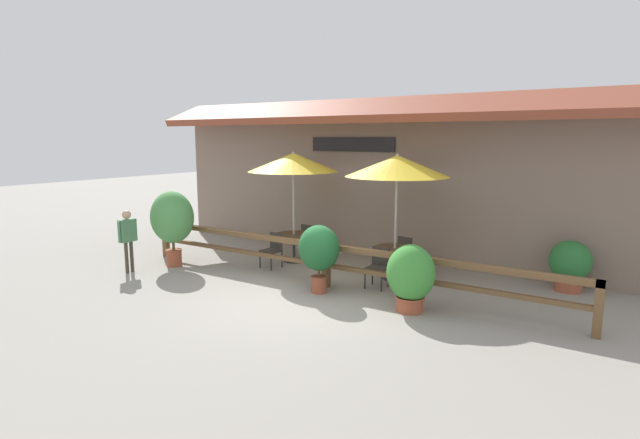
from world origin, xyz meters
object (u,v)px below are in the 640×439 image
potted_plant_small_flowering (319,250)px  patio_umbrella_near (293,162)px  potted_plant_corner_fern (172,219)px  dining_table_middle (395,254)px  chair_near_streetside (273,248)px  dining_table_near (294,239)px  potted_plant_broad_leaf (411,276)px  patio_umbrella_middle (397,166)px  pedestrian (128,233)px  chair_middle_wallside (408,252)px  chair_near_wallside (310,238)px  chair_middle_streetside (378,266)px  potted_plant_tall_tropical (570,264)px

potted_plant_small_flowering → patio_umbrella_near: bearing=136.7°
potted_plant_corner_fern → potted_plant_small_flowering: 4.24m
dining_table_middle → potted_plant_corner_fern: potted_plant_corner_fern is taller
chair_near_streetside → potted_plant_small_flowering: potted_plant_small_flowering is taller
dining_table_near → potted_plant_broad_leaf: bearing=-25.4°
patio_umbrella_middle → pedestrian: 6.46m
potted_plant_small_flowering → dining_table_near: bearing=136.7°
pedestrian → patio_umbrella_middle: bearing=114.4°
chair_near_streetside → chair_middle_wallside: 3.29m
patio_umbrella_near → potted_plant_broad_leaf: patio_umbrella_near is taller
chair_near_streetside → patio_umbrella_middle: bearing=19.2°
patio_umbrella_near → potted_plant_small_flowering: 3.21m
patio_umbrella_near → potted_plant_small_flowering: size_ratio=2.00×
chair_middle_wallside → patio_umbrella_near: bearing=25.3°
patio_umbrella_near → potted_plant_corner_fern: patio_umbrella_near is taller
dining_table_near → potted_plant_corner_fern: bearing=-137.5°
potted_plant_broad_leaf → potted_plant_corner_fern: potted_plant_corner_fern is taller
potted_plant_corner_fern → pedestrian: potted_plant_corner_fern is taller
patio_umbrella_near → potted_plant_small_flowering: (2.00, -1.89, -1.66)m
dining_table_near → pedestrian: (-2.64, -3.03, 0.39)m
potted_plant_broad_leaf → chair_near_streetside: bearing=164.7°
dining_table_near → potted_plant_broad_leaf: size_ratio=0.80×
potted_plant_broad_leaf → potted_plant_corner_fern: 6.28m
potted_plant_corner_fern → chair_middle_wallside: bearing=28.2°
chair_near_wallside → dining_table_middle: 3.06m
pedestrian → patio_umbrella_near: bearing=135.4°
dining_table_middle → chair_near_wallside: bearing=163.0°
chair_near_wallside → patio_umbrella_middle: (2.93, -0.90, 2.08)m
patio_umbrella_middle → potted_plant_broad_leaf: (1.14, -1.82, -1.88)m
dining_table_near → chair_middle_streetside: (2.87, -0.89, -0.10)m
patio_umbrella_near → dining_table_middle: bearing=-1.9°
chair_near_streetside → dining_table_middle: size_ratio=0.84×
potted_plant_small_flowering → potted_plant_tall_tropical: bearing=34.1°
patio_umbrella_near → chair_near_streetside: (-0.07, -0.80, -2.08)m
dining_table_near → chair_middle_streetside: chair_middle_streetside is taller
patio_umbrella_near → chair_near_wallside: size_ratio=3.32×
chair_near_streetside → potted_plant_corner_fern: bearing=-144.3°
pedestrian → potted_plant_broad_leaf: bearing=95.9°
patio_umbrella_middle → potted_plant_tall_tropical: (3.44, 1.15, -1.99)m
dining_table_near → potted_plant_corner_fern: potted_plant_corner_fern is taller
potted_plant_small_flowering → potted_plant_tall_tropical: 5.24m
patio_umbrella_near → potted_plant_tall_tropical: bearing=9.4°
potted_plant_tall_tropical → chair_middle_wallside: bearing=-174.1°
patio_umbrella_near → dining_table_near: (0.00, 0.00, -1.98)m
potted_plant_broad_leaf → potted_plant_small_flowering: size_ratio=0.89×
patio_umbrella_middle → pedestrian: bearing=-152.1°
patio_umbrella_near → chair_middle_streetside: bearing=-17.2°
patio_umbrella_near → patio_umbrella_middle: (2.89, -0.10, 0.00)m
chair_near_streetside → pedestrian: (-2.57, -2.23, 0.48)m
patio_umbrella_near → chair_near_streetside: patio_umbrella_near is taller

